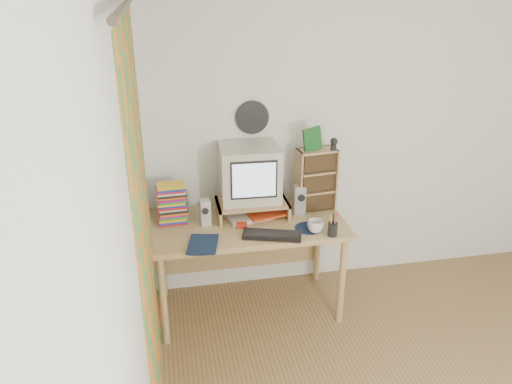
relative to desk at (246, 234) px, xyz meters
name	(u,v)px	position (x,y,z in m)	size (l,w,h in m)	color
back_wall	(368,133)	(1.03, 0.31, 0.63)	(3.50, 3.50, 0.00)	white
left_wall	(133,280)	(-0.72, -1.44, 0.63)	(3.50, 3.50, 0.00)	white
curtain	(146,243)	(-0.68, -0.96, 0.53)	(2.20, 2.20, 0.00)	orange
wall_disc	(252,118)	(0.10, 0.29, 0.81)	(0.25, 0.25, 0.02)	black
desk	(246,234)	(0.00, 0.00, 0.00)	(1.40, 0.70, 0.75)	tan
monitor_riser	(252,204)	(0.05, 0.04, 0.23)	(0.52, 0.30, 0.12)	tan
crt_monitor	(250,173)	(0.04, 0.09, 0.46)	(0.42, 0.42, 0.40)	beige
speaker_left	(205,212)	(-0.30, -0.04, 0.23)	(0.07, 0.07, 0.19)	#BCBCC1
speaker_right	(300,199)	(0.41, 0.02, 0.24)	(0.08, 0.08, 0.22)	#BCBCC1
keyboard	(272,235)	(0.13, -0.31, 0.15)	(0.40, 0.13, 0.03)	black
dvd_stack	(172,204)	(-0.53, 0.05, 0.27)	(0.20, 0.14, 0.28)	brown
cd_rack	(316,180)	(0.54, 0.07, 0.37)	(0.29, 0.15, 0.48)	tan
mug	(316,226)	(0.44, -0.30, 0.18)	(0.11, 0.11, 0.09)	silver
diary	(188,243)	(-0.44, -0.33, 0.16)	(0.23, 0.18, 0.05)	#10203E
mousepad	(309,228)	(0.41, -0.24, 0.14)	(0.20, 0.20, 0.00)	black
pen_cup	(333,227)	(0.54, -0.37, 0.20)	(0.07, 0.07, 0.13)	black
papers	(254,214)	(0.06, 0.02, 0.16)	(0.31, 0.23, 0.04)	silver
red_box	(242,225)	(-0.05, -0.14, 0.15)	(0.07, 0.04, 0.04)	#B42813
game_box	(312,139)	(0.49, 0.05, 0.70)	(0.13, 0.03, 0.17)	#175321
webcam	(334,144)	(0.65, 0.03, 0.66)	(0.06, 0.06, 0.09)	black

